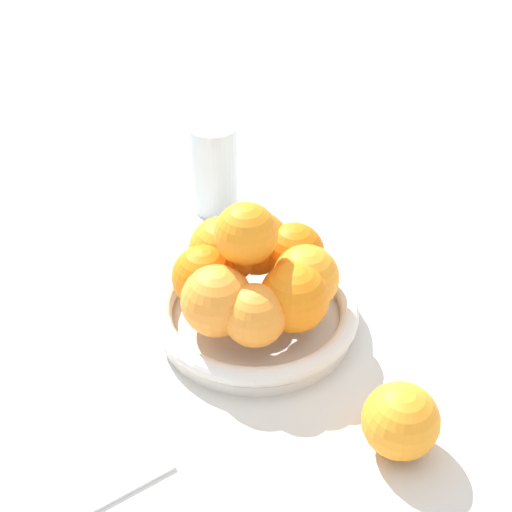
# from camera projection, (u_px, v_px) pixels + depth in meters

# --- Properties ---
(ground_plane) EXTENTS (4.00, 4.00, 0.00)m
(ground_plane) POSITION_uv_depth(u_px,v_px,m) (256.00, 325.00, 0.83)
(ground_plane) COLOR beige
(fruit_bowl) EXTENTS (0.24, 0.24, 0.04)m
(fruit_bowl) POSITION_uv_depth(u_px,v_px,m) (256.00, 313.00, 0.82)
(fruit_bowl) COLOR silver
(fruit_bowl) RESTS_ON ground_plane
(orange_pile) EXTENTS (0.18, 0.19, 0.13)m
(orange_pile) POSITION_uv_depth(u_px,v_px,m) (254.00, 271.00, 0.79)
(orange_pile) COLOR orange
(orange_pile) RESTS_ON fruit_bowl
(stray_orange) EXTENTS (0.07, 0.07, 0.07)m
(stray_orange) POSITION_uv_depth(u_px,v_px,m) (401.00, 421.00, 0.67)
(stray_orange) COLOR orange
(stray_orange) RESTS_ON ground_plane
(drinking_glass) EXTENTS (0.07, 0.07, 0.13)m
(drinking_glass) POSITION_uv_depth(u_px,v_px,m) (214.00, 168.00, 1.00)
(drinking_glass) COLOR silver
(drinking_glass) RESTS_ON ground_plane
(napkin_folded) EXTENTS (0.18, 0.18, 0.01)m
(napkin_folded) POSITION_uv_depth(u_px,v_px,m) (84.00, 451.00, 0.68)
(napkin_folded) COLOR white
(napkin_folded) RESTS_ON ground_plane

